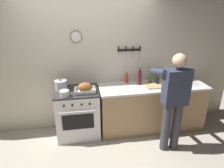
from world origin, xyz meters
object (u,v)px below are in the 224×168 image
(person_cook, at_px, (174,98))
(saucepan, at_px, (64,93))
(bottle_olive_oil, at_px, (151,77))
(roasting_pan, at_px, (85,88))
(cutting_board, at_px, (155,86))
(bottle_soy_sauce, at_px, (157,80))
(stock_pot, at_px, (61,85))
(bottle_dish_soap, at_px, (156,77))
(stove, at_px, (78,113))
(bottle_wine_red, at_px, (139,78))
(bottle_hot_sauce, at_px, (127,78))

(person_cook, bearing_deg, saucepan, 68.82)
(saucepan, height_order, bottle_olive_oil, bottle_olive_oil)
(roasting_pan, bearing_deg, cutting_board, 2.09)
(roasting_pan, distance_m, bottle_soy_sauce, 1.37)
(roasting_pan, relative_size, bottle_soy_sauce, 1.76)
(roasting_pan, height_order, bottle_olive_oil, bottle_olive_oil)
(stock_pot, bearing_deg, saucepan, -74.96)
(stock_pot, distance_m, bottle_dish_soap, 1.81)
(stove, relative_size, bottle_olive_oil, 2.98)
(stock_pot, bearing_deg, bottle_dish_soap, 4.40)
(cutting_board, bearing_deg, bottle_dish_soap, 65.24)
(person_cook, bearing_deg, bottle_wine_red, 17.56)
(bottle_dish_soap, relative_size, bottle_hot_sauce, 1.12)
(roasting_pan, xyz_separation_m, bottle_dish_soap, (1.39, 0.29, 0.02))
(bottle_wine_red, relative_size, bottle_olive_oil, 1.07)
(roasting_pan, distance_m, saucepan, 0.36)
(bottle_dish_soap, distance_m, bottle_hot_sauce, 0.58)
(bottle_hot_sauce, xyz_separation_m, bottle_olive_oil, (0.45, -0.09, 0.04))
(bottle_hot_sauce, height_order, bottle_olive_oil, bottle_olive_oil)
(bottle_olive_oil, bearing_deg, saucepan, -168.01)
(roasting_pan, height_order, bottle_soy_sauce, bottle_soy_sauce)
(bottle_dish_soap, bearing_deg, saucepan, -167.12)
(saucepan, relative_size, bottle_dish_soap, 0.68)
(bottle_hot_sauce, bearing_deg, stock_pot, -171.78)
(bottle_soy_sauce, bearing_deg, stock_pot, 179.65)
(cutting_board, height_order, bottle_hot_sauce, bottle_hot_sauce)
(bottle_dish_soap, bearing_deg, roasting_pan, -168.22)
(stove, bearing_deg, bottle_wine_red, 4.95)
(saucepan, height_order, bottle_wine_red, bottle_wine_red)
(bottle_soy_sauce, bearing_deg, bottle_wine_red, 169.80)
(cutting_board, bearing_deg, stove, 177.90)
(roasting_pan, bearing_deg, bottle_dish_soap, 11.78)
(stove, distance_m, stock_pot, 0.60)
(stove, xyz_separation_m, stock_pot, (-0.26, 0.05, 0.54))
(roasting_pan, distance_m, bottle_dish_soap, 1.42)
(roasting_pan, height_order, bottle_dish_soap, bottle_dish_soap)
(roasting_pan, height_order, stock_pot, stock_pot)
(saucepan, relative_size, bottle_olive_oil, 0.53)
(person_cook, bearing_deg, bottle_hot_sauce, 25.43)
(stove, xyz_separation_m, bottle_olive_oil, (1.41, 0.13, 0.58))
(stock_pot, xyz_separation_m, bottle_olive_oil, (1.67, 0.08, 0.03))
(person_cook, distance_m, bottle_soy_sauce, 0.70)
(person_cook, xyz_separation_m, bottle_olive_oil, (-0.10, 0.79, 0.07))
(stove, bearing_deg, stock_pot, 168.67)
(person_cook, distance_m, stock_pot, 1.91)
(roasting_pan, bearing_deg, bottle_olive_oil, 10.53)
(bottle_dish_soap, distance_m, bottle_olive_oil, 0.15)
(bottle_soy_sauce, bearing_deg, cutting_board, -130.80)
(stove, xyz_separation_m, roasting_pan, (0.15, -0.10, 0.53))
(person_cook, height_order, stock_pot, person_cook)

